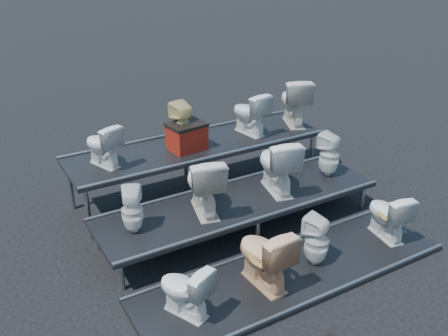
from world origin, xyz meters
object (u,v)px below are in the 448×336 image
toilet_6 (277,164)px  toilet_11 (294,101)px  toilet_5 (204,184)px  toilet_10 (250,113)px  toilet_0 (185,290)px  toilet_9 (183,125)px  toilet_1 (264,255)px  red_crate (187,138)px  toilet_2 (317,240)px  toilet_8 (102,145)px  toilet_4 (132,210)px  toilet_7 (329,155)px  toilet_3 (388,214)px

toilet_6 → toilet_11: (1.28, 1.30, 0.40)m
toilet_5 → toilet_11: 2.84m
toilet_10 → toilet_0: bearing=37.8°
toilet_11 → toilet_9: bearing=22.7°
toilet_1 → red_crate: red_crate is taller
toilet_6 → toilet_10: (0.35, 1.30, 0.33)m
toilet_5 → toilet_9: 1.39m
toilet_0 → toilet_5: bearing=-150.7°
toilet_2 → red_crate: size_ratio=1.30×
toilet_8 → red_crate: toilet_8 is taller
toilet_1 → toilet_2: (0.82, 0.00, -0.06)m
toilet_4 → toilet_7: 3.26m
toilet_0 → toilet_11: bearing=-167.7°
toilet_0 → red_crate: bearing=-142.0°
toilet_2 → toilet_7: bearing=-155.8°
toilet_0 → toilet_6: (2.16, 1.30, 0.50)m
toilet_3 → red_crate: bearing=-44.8°
toilet_4 → toilet_1: bearing=155.1°
toilet_1 → toilet_8: (-1.08, 2.60, 0.71)m
toilet_0 → toilet_8: toilet_8 is taller
toilet_5 → toilet_11: bearing=-138.1°
toilet_10 → red_crate: (-1.21, -0.08, -0.17)m
toilet_5 → toilet_7: size_ratio=1.21×
toilet_2 → red_crate: bearing=-98.0°
toilet_1 → toilet_2: 0.82m
toilet_5 → toilet_7: (2.22, 0.00, -0.07)m
toilet_7 → toilet_9: size_ratio=0.94×
toilet_7 → toilet_3: bearing=71.6°
toilet_6 → toilet_1: bearing=62.6°
toilet_6 → toilet_9: bearing=-42.9°
toilet_1 → toilet_6: (1.10, 1.30, 0.42)m
toilet_3 → toilet_9: 3.30m
toilet_9 → toilet_10: bearing=171.5°
toilet_8 → toilet_0: bearing=70.8°
toilet_0 → toilet_11: toilet_11 is taller
toilet_11 → red_crate: toilet_11 is taller
toilet_7 → toilet_4: bearing=-17.3°
toilet_4 → toilet_8: 1.36m
toilet_3 → toilet_5: bearing=-21.7°
toilet_0 → toilet_9: toilet_9 is taller
toilet_7 → toilet_9: 2.33m
toilet_8 → toilet_3: bearing=120.9°
toilet_4 → toilet_5: size_ratio=0.73×
toilet_0 → toilet_5: size_ratio=0.77×
toilet_4 → toilet_8: toilet_8 is taller
toilet_3 → toilet_7: size_ratio=1.00×
toilet_0 → toilet_3: (3.14, 0.00, 0.02)m
toilet_2 → toilet_6: 1.41m
toilet_10 → toilet_11: bearing=171.8°
toilet_8 → toilet_11: bearing=160.4°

